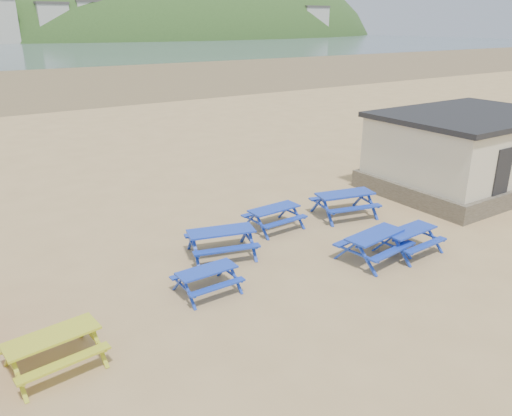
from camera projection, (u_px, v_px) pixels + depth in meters
ground at (271, 257)px, 14.76m from camera, size 400.00×400.00×0.00m
picnic_table_blue_a at (221, 243)px, 14.74m from camera, size 2.29×2.03×0.82m
picnic_table_blue_b at (274, 218)px, 16.73m from camera, size 1.82×1.49×0.74m
picnic_table_blue_c at (344, 204)px, 17.80m from camera, size 2.37×2.07×0.86m
picnic_table_blue_d at (207, 281)px, 12.76m from camera, size 1.57×1.27×0.65m
picnic_table_blue_e at (374, 246)px, 14.53m from camera, size 2.09×1.77×0.80m
picnic_table_blue_f at (409, 241)px, 14.98m from camera, size 1.85×1.52×0.74m
picnic_table_yellow at (54, 351)px, 9.95m from camera, size 1.93×1.62×0.75m
amenity_block at (466, 151)px, 20.44m from camera, size 7.40×5.40×3.15m
headland_town at (150, 58)px, 244.03m from camera, size 264.00×144.00×108.00m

